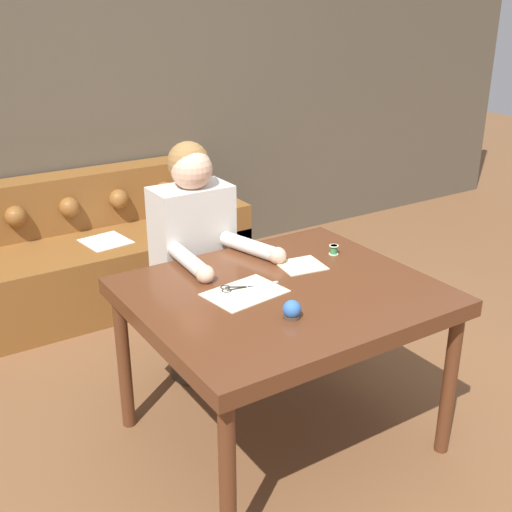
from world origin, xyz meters
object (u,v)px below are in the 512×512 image
(person, at_px, (195,266))
(thread_spool, at_px, (334,250))
(pin_cushion, at_px, (292,310))
(dining_table, at_px, (283,304))
(scissors, at_px, (240,288))
(couch, at_px, (80,259))

(person, xyz_separation_m, thread_spool, (0.48, -0.48, 0.14))
(thread_spool, bearing_deg, pin_cushion, -142.54)
(dining_table, height_order, scissors, scissors)
(dining_table, distance_m, couch, 1.89)
(person, xyz_separation_m, pin_cushion, (-0.06, -0.89, 0.15))
(person, bearing_deg, couch, 100.75)
(scissors, distance_m, thread_spool, 0.57)
(scissors, bearing_deg, dining_table, -33.79)
(dining_table, xyz_separation_m, person, (-0.07, 0.66, -0.05))
(person, bearing_deg, thread_spool, -44.99)
(person, xyz_separation_m, scissors, (-0.08, -0.57, 0.12))
(couch, distance_m, thread_spool, 1.85)
(thread_spool, bearing_deg, dining_table, -156.23)
(couch, height_order, thread_spool, couch)
(pin_cushion, bearing_deg, scissors, 94.81)
(couch, bearing_deg, dining_table, -81.08)
(dining_table, height_order, thread_spool, thread_spool)
(pin_cushion, bearing_deg, couch, 94.63)
(dining_table, bearing_deg, pin_cushion, -117.91)
(dining_table, distance_m, person, 0.67)
(couch, relative_size, pin_cushion, 28.70)
(scissors, xyz_separation_m, pin_cushion, (0.03, -0.33, 0.03))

